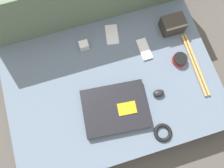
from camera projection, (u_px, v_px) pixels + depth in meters
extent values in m
plane|color=#4C4742|center=(112.00, 91.00, 1.27)|extent=(8.00, 8.00, 0.00)
cube|color=slate|center=(112.00, 88.00, 1.20)|extent=(1.10, 0.76, 0.14)
cube|color=black|center=(115.00, 109.00, 1.08)|extent=(0.34, 0.27, 0.03)
cube|color=orange|center=(127.00, 108.00, 1.07)|extent=(0.10, 0.07, 0.00)
ellipsoid|color=black|center=(159.00, 93.00, 1.10)|extent=(0.06, 0.04, 0.03)
cylinder|color=red|center=(179.00, 60.00, 1.15)|extent=(0.08, 0.08, 0.02)
cylinder|color=black|center=(180.00, 59.00, 1.14)|extent=(0.07, 0.07, 0.01)
cube|color=silver|center=(112.00, 35.00, 1.20)|extent=(0.09, 0.13, 0.01)
cube|color=silver|center=(144.00, 49.00, 1.18)|extent=(0.06, 0.12, 0.01)
cube|color=#38332D|center=(173.00, 25.00, 1.18)|extent=(0.12, 0.09, 0.08)
cube|color=silver|center=(84.00, 45.00, 1.16)|extent=(0.05, 0.04, 0.04)
torus|color=black|center=(163.00, 133.00, 1.06)|extent=(0.09, 0.09, 0.02)
cylinder|color=tan|center=(194.00, 65.00, 1.15)|extent=(0.02, 0.35, 0.01)
cylinder|color=tan|center=(197.00, 64.00, 1.15)|extent=(0.02, 0.35, 0.01)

